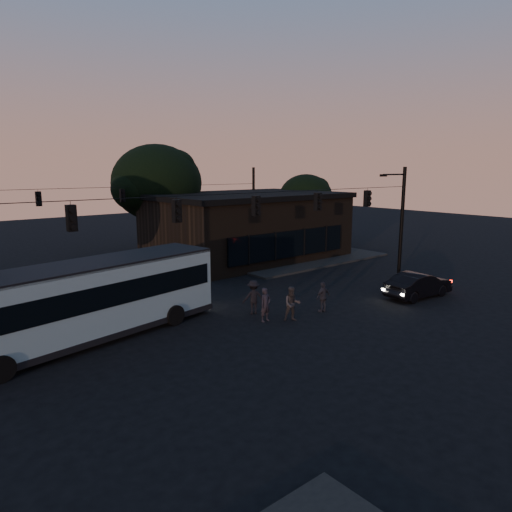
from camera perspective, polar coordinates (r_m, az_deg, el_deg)
ground at (r=21.19m, az=7.03°, el=-9.58°), size 120.00×120.00×0.00m
sidewalk_far_right at (r=38.93m, az=4.17°, el=0.03°), size 14.00×10.00×0.15m
building at (r=38.03m, az=-1.11°, el=3.81°), size 15.40×10.41×5.40m
tree_behind at (r=40.09m, az=-12.29°, el=8.93°), size 7.60×7.60×9.43m
tree_right at (r=45.40m, az=6.23°, el=7.34°), size 5.20×5.20×6.86m
signal_rig_near at (r=22.97m, az=0.00°, el=3.55°), size 26.24×0.30×7.50m
signal_rig_far at (r=36.68m, az=-16.27°, el=5.47°), size 26.24×0.30×7.50m
bus at (r=21.02m, az=-20.24°, el=-4.86°), size 12.43×4.88×3.42m
car at (r=28.16m, az=19.66°, el=-3.42°), size 4.58×1.96×1.47m
pedestrian_a at (r=22.40m, az=1.20°, el=-6.10°), size 0.64×0.44×1.68m
pedestrian_b at (r=22.52m, az=4.54°, el=-5.98°), size 1.06×1.00×1.72m
pedestrian_c at (r=24.11m, az=8.38°, el=-5.07°), size 0.94×0.40×1.60m
pedestrian_d at (r=23.52m, az=-0.31°, el=-5.14°), size 1.31×1.06×1.77m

